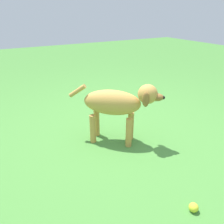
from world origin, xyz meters
TOP-DOWN VIEW (x-y plane):
  - ground at (0.00, 0.00)m, footprint 14.00×14.00m
  - dog at (0.05, 0.04)m, footprint 0.74×0.67m
  - tennis_ball_0 at (0.06, 1.08)m, footprint 0.07×0.07m
  - tennis_ball_1 at (-0.43, -0.60)m, footprint 0.07×0.07m

SIDE VIEW (x-z plane):
  - ground at x=0.00m, z-range 0.00..0.00m
  - tennis_ball_0 at x=0.06m, z-range 0.00..0.07m
  - tennis_ball_1 at x=-0.43m, z-range 0.00..0.07m
  - dog at x=0.05m, z-range 0.10..0.74m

